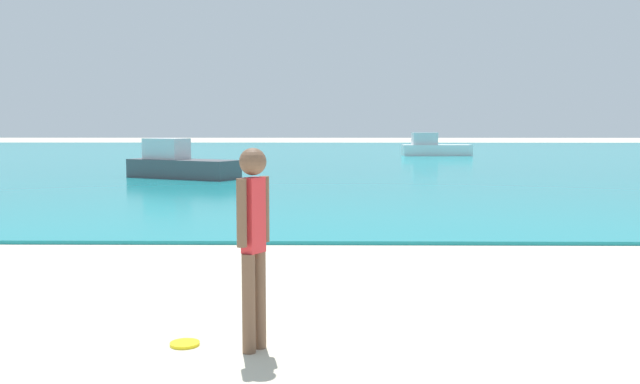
# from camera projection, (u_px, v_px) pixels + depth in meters

# --- Properties ---
(water) EXTENTS (160.00, 60.00, 0.06)m
(water) POSITION_uv_depth(u_px,v_px,m) (330.00, 156.00, 40.16)
(water) COLOR teal
(water) RESTS_ON ground
(person_standing) EXTENTS (0.23, 0.33, 1.62)m
(person_standing) POSITION_uv_depth(u_px,v_px,m) (253.00, 237.00, 5.40)
(person_standing) COLOR brown
(person_standing) RESTS_ON ground
(frisbee) EXTENTS (0.24, 0.24, 0.03)m
(frisbee) POSITION_uv_depth(u_px,v_px,m) (185.00, 344.00, 5.61)
(frisbee) COLOR yellow
(frisbee) RESTS_ON ground
(boat_near) EXTENTS (3.98, 2.84, 1.31)m
(boat_near) POSITION_uv_depth(u_px,v_px,m) (179.00, 164.00, 22.72)
(boat_near) COLOR #4C4C51
(boat_near) RESTS_ON water
(boat_far) EXTENTS (3.96, 1.40, 1.33)m
(boat_far) POSITION_uv_depth(u_px,v_px,m) (434.00, 148.00, 39.59)
(boat_far) COLOR white
(boat_far) RESTS_ON water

